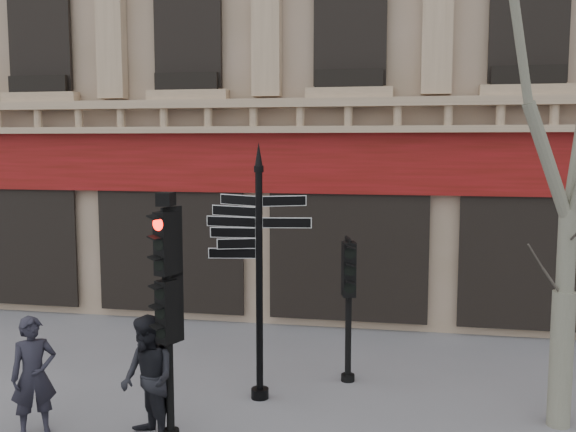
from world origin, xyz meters
name	(u,v)px	position (x,y,z in m)	size (l,w,h in m)	color
ground	(315,426)	(0.00, 0.00, 0.00)	(80.00, 80.00, 0.00)	slate
fingerpost	(259,229)	(-1.00, 0.86, 2.71)	(1.73, 1.73, 4.04)	black
traffic_signal_main	(168,286)	(-1.88, -0.73, 2.13)	(0.44, 0.39, 3.38)	black
traffic_signal_secondary	(349,284)	(0.30, 1.85, 1.67)	(0.46, 0.38, 2.40)	black
pedestrian_a	(34,376)	(-3.77, -0.94, 0.83)	(0.61, 0.40, 1.66)	#22212D
pedestrian_b	(148,379)	(-2.14, -0.84, 0.86)	(0.84, 0.65, 1.72)	black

